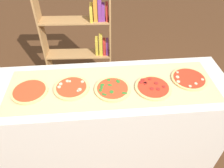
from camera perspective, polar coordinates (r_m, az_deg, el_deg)
name	(u,v)px	position (r m, az deg, el deg)	size (l,w,h in m)	color
ground_plane	(112,149)	(2.54, 0.00, -16.77)	(12.00, 12.00, 0.00)	#4C2D19
counter	(112,122)	(2.15, 0.00, -10.03)	(2.01, 0.68, 0.96)	beige
parchment_paper	(112,86)	(1.80, 0.00, -0.45)	(1.72, 0.53, 0.00)	tan
pizza_plain_0	(30,91)	(1.85, -20.88, -1.79)	(0.29, 0.29, 0.02)	#DBB26B
pizza_mushroom_1	(71,88)	(1.79, -10.62, -0.94)	(0.29, 0.29, 0.03)	#DBB26B
pizza_spinach_2	(112,89)	(1.75, 0.11, -1.24)	(0.30, 0.30, 0.02)	#DBB26B
pizza_pepperoni_3	(153,87)	(1.80, 10.76, -0.89)	(0.30, 0.30, 0.02)	#DBB26B
pizza_mushroom_4	(189,79)	(1.96, 19.62, 1.32)	(0.30, 0.30, 0.02)	#DBB26B
bookshelf	(85,39)	(2.92, -7.03, 11.67)	(0.90, 0.28, 1.48)	#A87A47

